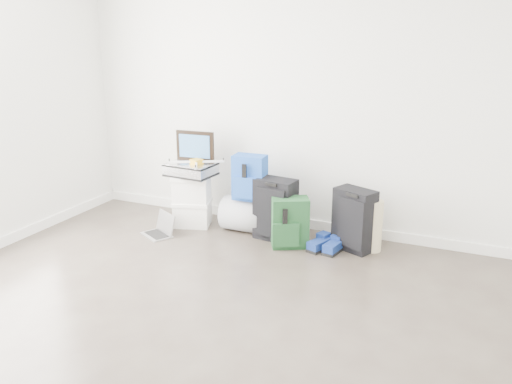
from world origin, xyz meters
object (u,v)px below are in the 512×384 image
at_px(briefcase, 191,169).
at_px(large_suitcase, 275,209).
at_px(carry_on, 354,220).
at_px(laptop, 160,230).
at_px(duffel_bag, 251,215).
at_px(boxes_stack, 192,200).

distance_m(briefcase, large_suitcase, 0.99).
xyz_separation_m(carry_on, laptop, (-1.86, -0.42, -0.24)).
distance_m(duffel_bag, large_suitcase, 0.33).
xyz_separation_m(duffel_bag, large_suitcase, (0.30, -0.08, 0.13)).
distance_m(carry_on, laptop, 1.92).
xyz_separation_m(large_suitcase, carry_on, (0.77, 0.05, -0.01)).
bearing_deg(laptop, duffel_bag, 58.49).
distance_m(large_suitcase, carry_on, 0.77).
distance_m(briefcase, carry_on, 1.74).
distance_m(briefcase, laptop, 0.69).
relative_size(briefcase, duffel_bag, 0.81).
bearing_deg(boxes_stack, carry_on, -16.39).
bearing_deg(briefcase, duffel_bag, 10.40).
distance_m(boxes_stack, briefcase, 0.33).
bearing_deg(carry_on, boxes_stack, -155.23).
height_order(briefcase, duffel_bag, briefcase).
distance_m(boxes_stack, large_suitcase, 0.94).
relative_size(boxes_stack, duffel_bag, 0.94).
bearing_deg(large_suitcase, briefcase, -173.34).
xyz_separation_m(briefcase, large_suitcase, (0.94, -0.01, -0.30)).
relative_size(duffel_bag, carry_on, 0.98).
relative_size(briefcase, large_suitcase, 0.77).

